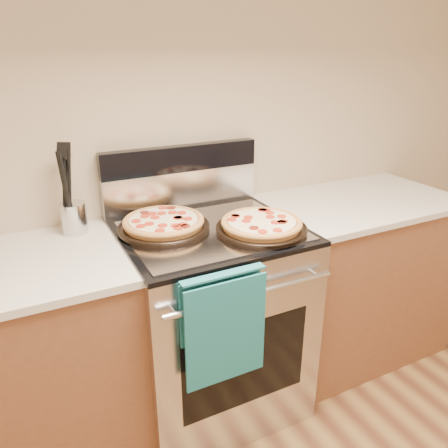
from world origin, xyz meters
name	(u,v)px	position (x,y,z in m)	size (l,w,h in m)	color
wall_back	(176,116)	(0.00, 2.00, 1.35)	(4.00, 4.00, 0.00)	tan
range_body	(211,321)	(0.00, 1.65, 0.45)	(0.76, 0.68, 0.90)	#B7B7BC
oven_window	(246,364)	(0.00, 1.31, 0.45)	(0.56, 0.01, 0.40)	black
cooktop	(210,231)	(0.00, 1.65, 0.91)	(0.76, 0.68, 0.02)	black
backsplash_lower	(182,189)	(0.00, 1.96, 1.01)	(0.76, 0.06, 0.18)	silver
backsplash_upper	(181,158)	(0.00, 1.96, 1.16)	(0.76, 0.06, 0.12)	black
oven_handle	(253,294)	(0.00, 1.27, 0.80)	(0.03, 0.03, 0.70)	silver
dish_towel	(224,325)	(-0.12, 1.27, 0.70)	(0.32, 0.05, 0.42)	#187C70
foil_sheet	(212,231)	(0.00, 1.62, 0.92)	(0.70, 0.55, 0.01)	gray
cabinet_left	(4,378)	(-0.88, 1.68, 0.44)	(1.00, 0.62, 0.88)	brown
cabinet_right	(351,279)	(0.88, 1.68, 0.44)	(1.00, 0.62, 0.88)	brown
countertop_right	(361,202)	(0.88, 1.68, 0.90)	(1.02, 0.64, 0.03)	beige
pepperoni_pizza_back	(164,223)	(-0.18, 1.72, 0.95)	(0.38, 0.38, 0.05)	#A56432
pepperoni_pizza_front	(261,225)	(0.18, 1.52, 0.95)	(0.38, 0.38, 0.05)	#A56432
utensil_crock	(74,218)	(-0.52, 1.89, 0.98)	(0.11, 0.11, 0.13)	silver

